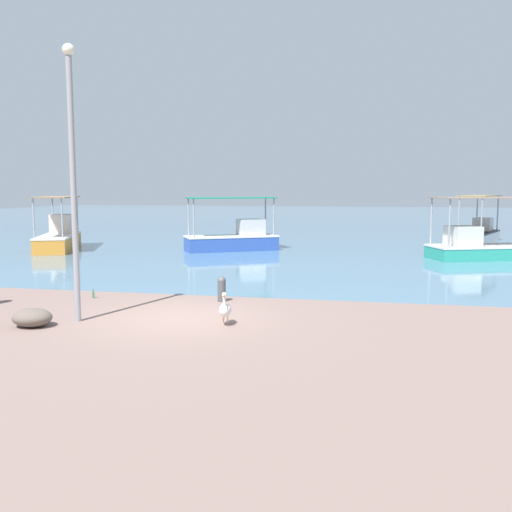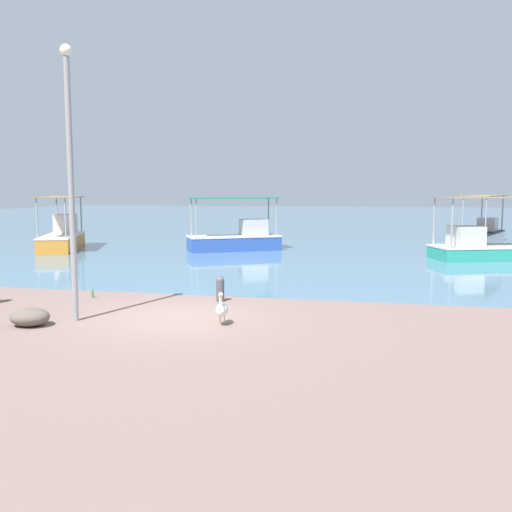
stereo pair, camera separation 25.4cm
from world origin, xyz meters
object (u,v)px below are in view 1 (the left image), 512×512
pelican (225,309)px  lamp_post (73,170)px  fishing_boat_far_left (481,245)px  glass_bottle (93,294)px  mooring_bollard (222,288)px  fishing_boat_near_right (234,238)px  fishing_boat_center (479,233)px  net_pile (32,318)px  fishing_boat_outer (59,237)px

pelican → lamp_post: 4.81m
fishing_boat_far_left → glass_bottle: bearing=-136.1°
fishing_boat_far_left → mooring_bollard: bearing=-126.8°
glass_bottle → lamp_post: bearing=-69.2°
fishing_boat_far_left → glass_bottle: size_ratio=20.05×
fishing_boat_near_right → glass_bottle: size_ratio=18.25×
fishing_boat_center → net_pile: fishing_boat_center is taller
fishing_boat_far_left → net_pile: fishing_boat_far_left is taller
lamp_post → glass_bottle: size_ratio=23.88×
fishing_boat_outer → net_pile: size_ratio=5.78×
fishing_boat_far_left → net_pile: (-12.51, -15.79, -0.40)m
pelican → net_pile: size_ratio=0.87×
fishing_boat_near_right → fishing_boat_center: 14.61m
pelican → mooring_bollard: pelican is taller
pelican → lamp_post: lamp_post is taller
fishing_boat_center → net_pile: 27.23m
fishing_boat_far_left → fishing_boat_center: fishing_boat_center is taller
lamp_post → net_pile: bearing=-137.0°
mooring_bollard → glass_bottle: size_ratio=2.65×
fishing_boat_center → net_pile: (-13.70, -23.52, -0.40)m
pelican → lamp_post: size_ratio=0.12×
fishing_boat_far_left → net_pile: bearing=-128.4°
fishing_boat_far_left → net_pile: size_ratio=5.85×
fishing_boat_far_left → fishing_boat_outer: bearing=-179.1°
net_pile → pelican: bearing=13.7°
net_pile → lamp_post: bearing=43.0°
fishing_boat_near_right → mooring_bollard: bearing=-77.7°
pelican → mooring_bollard: (-0.81, 2.69, 0.01)m
lamp_post → fishing_boat_far_left: bearing=52.1°
fishing_boat_far_left → lamp_post: 19.34m
fishing_boat_center → fishing_boat_outer: bearing=-160.0°
fishing_boat_outer → lamp_post: size_ratio=0.83×
fishing_boat_far_left → mooring_bollard: 15.04m
pelican → net_pile: pelican is taller
fishing_boat_far_left → fishing_boat_center: 7.83m
fishing_boat_center → glass_bottle: bearing=-124.9°
fishing_boat_near_right → glass_bottle: bearing=-93.7°
fishing_boat_near_right → net_pile: (-0.60, -17.05, -0.44)m
fishing_boat_outer → fishing_boat_far_left: (20.98, 0.33, -0.07)m
lamp_post → net_pile: (-0.76, -0.71, -3.38)m
fishing_boat_near_right → lamp_post: size_ratio=0.76×
glass_bottle → fishing_boat_far_left: bearing=43.9°
fishing_boat_near_right → mooring_bollard: (2.91, -13.31, -0.27)m
fishing_boat_near_right → mooring_bollard: size_ratio=6.90×
mooring_bollard → net_pile: size_ratio=0.77×
fishing_boat_outer → pelican: bearing=-48.4°
fishing_boat_near_right → pelican: fishing_boat_near_right is taller
fishing_boat_near_right → fishing_boat_outer: bearing=-170.1°
lamp_post → glass_bottle: lamp_post is taller
fishing_boat_far_left → fishing_boat_center: (1.20, 7.73, -0.00)m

